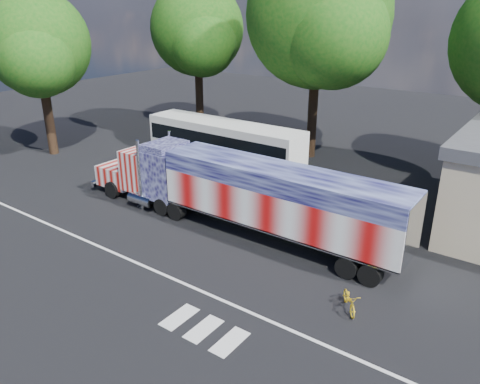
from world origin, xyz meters
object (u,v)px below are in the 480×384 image
Objects in this scene: bicycle at (350,300)px; tree_w_a at (38,44)px; semi_truck at (240,192)px; woman at (139,194)px; tree_n_mid at (320,16)px; coach_bus at (224,146)px; tree_nw_a at (198,30)px.

bicycle is 28.84m from tree_w_a.
tree_w_a is at bearing 131.32° from bicycle.
woman is at bearing -170.69° from semi_truck.
semi_truck is at bearing 119.81° from bicycle.
tree_n_mid is (-2.84, 13.46, 8.08)m from semi_truck.
woman is at bearing 133.97° from bicycle.
woman is at bearing -90.27° from coach_bus.
tree_n_mid is at bearing 93.57° from woman.
tree_n_mid is (16.87, 11.22, 1.94)m from tree_w_a.
tree_nw_a reaches higher than bicycle.
semi_truck is 1.64× the size of coach_bus.
coach_bus is 0.91× the size of tree_nw_a.
woman is 0.13× the size of tree_nw_a.
semi_truck is at bearing 26.72° from woman.
tree_nw_a is (-8.58, 7.57, 7.15)m from coach_bus.
woman is 14.09m from bicycle.
semi_truck is 9.46m from coach_bus.
coach_bus is 8.08m from woman.
semi_truck is at bearing -47.54° from coach_bus.
bicycle is 0.10× the size of tree_n_mid.
tree_w_a is (-27.22, 5.38, 7.86)m from bicycle.
semi_truck is at bearing -6.48° from tree_w_a.
tree_nw_a reaches higher than tree_w_a.
tree_w_a is 0.93× the size of tree_nw_a.
semi_truck is at bearing -78.08° from tree_n_mid.
woman is (-0.04, -8.03, -0.95)m from coach_bus.
tree_nw_a reaches higher than woman.
coach_bus is 17.24m from bicycle.
tree_w_a is 20.35m from tree_n_mid.
tree_w_a is at bearing -146.37° from tree_n_mid.
semi_truck is 6.63m from woman.
coach_bus is at bearing -118.64° from tree_n_mid.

